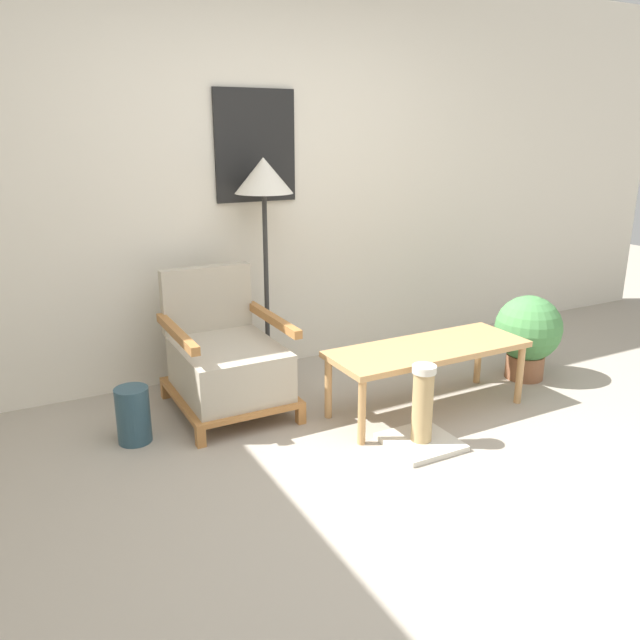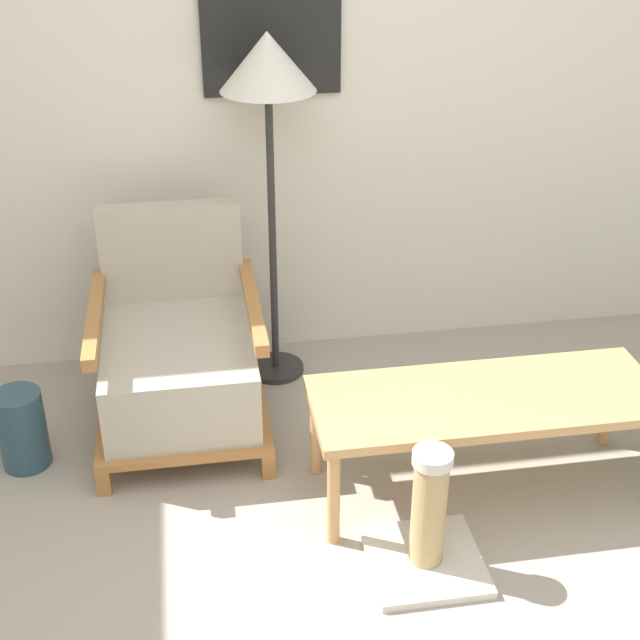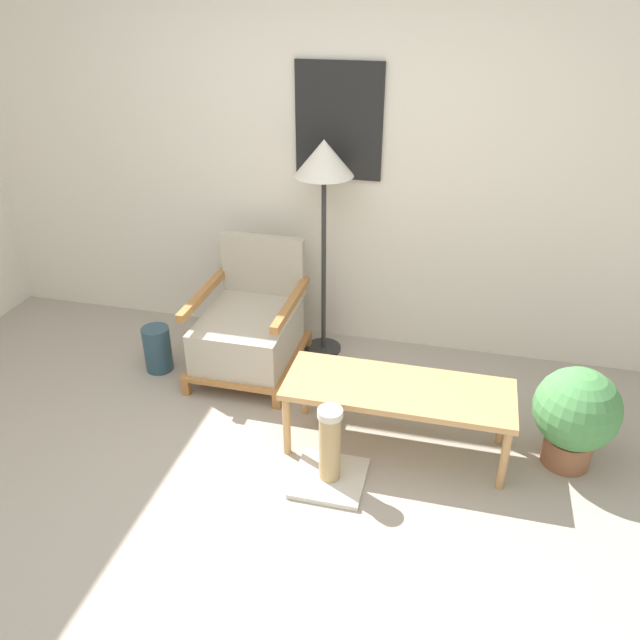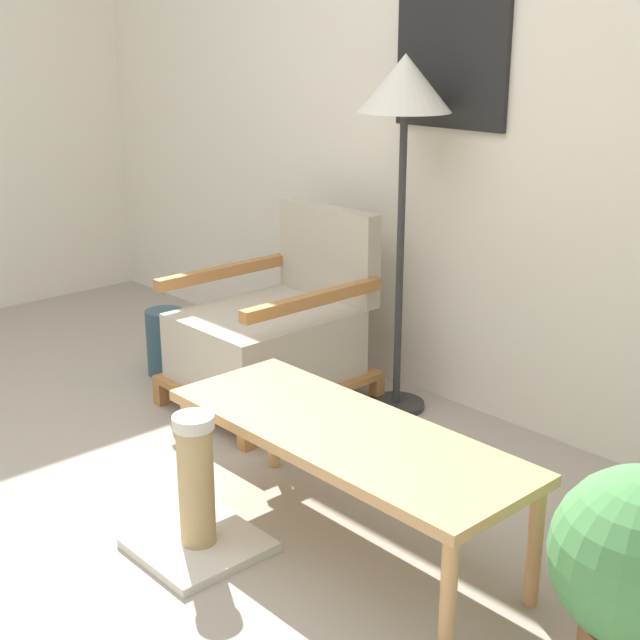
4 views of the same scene
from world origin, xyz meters
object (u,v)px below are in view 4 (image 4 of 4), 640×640
Objects in this scene: armchair at (274,335)px; floor_lamp at (404,106)px; vase at (166,342)px; scratching_post at (197,507)px; coffee_table at (345,441)px; potted_plant at (640,568)px.

armchair is 1.12m from floor_lamp.
floor_lamp is 1.61m from vase.
scratching_post is at bearing -75.01° from floor_lamp.
scratching_post is at bearing -130.23° from coffee_table.
coffee_table is at bearing 49.77° from scratching_post.
potted_plant is (0.93, 0.10, -0.04)m from coffee_table.
vase is at bearing -153.47° from floor_lamp.
floor_lamp is 4.72× the size of vase.
vase is 0.54× the size of potted_plant.
potted_plant is (2.59, -0.32, 0.17)m from vase.
armchair reaches higher than scratching_post.
armchair is at bearing 15.72° from vase.
vase is at bearing -164.28° from armchair.
coffee_table is 0.51m from scratching_post.
floor_lamp is 1.75m from scratching_post.
vase is at bearing 172.94° from potted_plant.
armchair is 1.43× the size of potted_plant.
potted_plant is 1.32m from scratching_post.
armchair is at bearing 166.14° from potted_plant.
scratching_post is (-1.23, -0.45, -0.18)m from potted_plant.
scratching_post is (-0.30, -0.35, -0.22)m from coffee_table.
armchair is at bearing -140.89° from floor_lamp.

